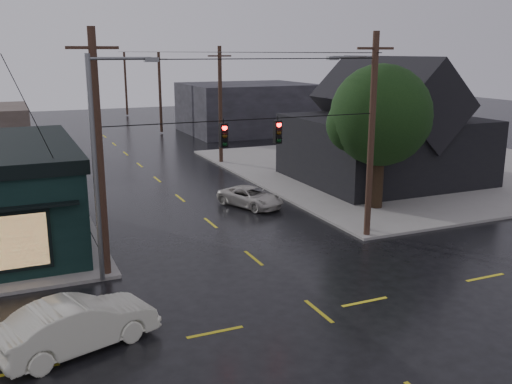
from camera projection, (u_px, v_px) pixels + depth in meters
name	position (u px, v px, depth m)	size (l,w,h in m)	color
ground_plane	(319.00, 311.00, 20.77)	(160.00, 160.00, 0.00)	black
sidewalk_ne	(411.00, 167.00, 46.31)	(28.00, 28.00, 0.15)	gray
ne_building	(385.00, 120.00, 40.65)	(12.60, 11.60, 8.75)	black
corner_tree	(381.00, 116.00, 32.82)	(5.87, 5.87, 8.43)	black
utility_pole_nw	(108.00, 276.00, 24.04)	(2.00, 0.32, 10.15)	#302015
utility_pole_ne	(366.00, 237.00, 29.08)	(2.00, 0.32, 10.15)	#302015
utility_pole_far_a	(221.00, 163.00, 48.21)	(2.00, 0.32, 9.65)	#302015
utility_pole_far_b	(162.00, 133.00, 66.01)	(2.00, 0.32, 9.15)	#302015
utility_pole_far_c	(127.00, 116.00, 83.80)	(2.00, 0.32, 9.15)	#302015
span_signal_assembly	(251.00, 133.00, 25.23)	(13.00, 0.48, 1.23)	black
streetlight_nw	(103.00, 283.00, 23.30)	(5.40, 0.30, 9.15)	slate
streetlight_ne	(367.00, 232.00, 29.90)	(5.40, 0.30, 9.15)	slate
bg_building_east	(247.00, 108.00, 66.35)	(14.00, 12.00, 5.60)	black
sedan_cream	(78.00, 324.00, 17.99)	(1.76, 5.05, 1.66)	silver
suv_silver	(251.00, 197.00, 34.66)	(1.99, 4.31, 1.20)	beige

